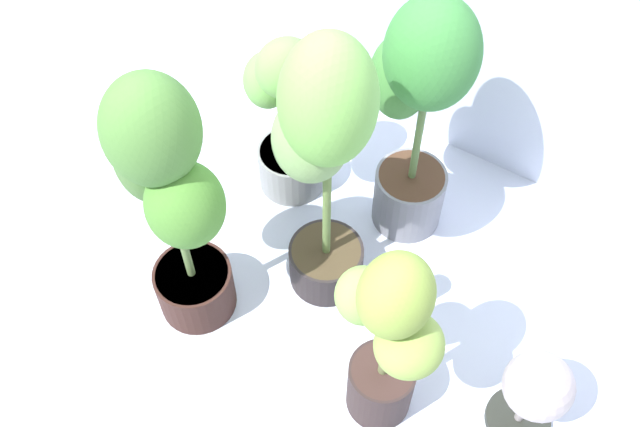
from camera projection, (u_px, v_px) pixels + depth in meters
ground_plane at (312, 317)px, 2.24m from camera, size 8.00×8.00×0.00m
potted_plant_back_center at (418, 104)px, 2.04m from camera, size 0.40×0.36×0.89m
potted_plant_center at (323, 152)px, 1.85m from camera, size 0.36×0.32×0.98m
potted_plant_back_left at (289, 117)px, 2.29m from camera, size 0.40×0.27×0.63m
potted_plant_front_right at (388, 339)px, 1.76m from camera, size 0.34×0.24×0.73m
potted_plant_front_left at (171, 198)px, 1.83m from camera, size 0.37×0.31×0.95m
floor_fan at (536, 390)px, 1.87m from camera, size 0.23×0.23×0.34m
nutrient_bottle at (400, 289)px, 2.16m from camera, size 0.07×0.07×0.27m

